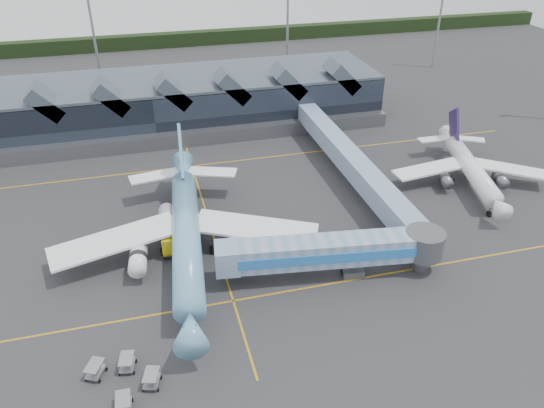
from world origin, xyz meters
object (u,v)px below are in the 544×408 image
object	(u,v)px
main_airliner	(186,230)
jet_bridge	(344,251)
regional_jet	(470,166)
fuel_truck	(169,228)

from	to	relation	value
main_airliner	jet_bridge	xyz separation A→B (m)	(17.84, -9.37, -0.07)
jet_bridge	main_airliner	bearing A→B (deg)	160.12
main_airliner	regional_jet	world-z (taller)	main_airliner
jet_bridge	fuel_truck	xyz separation A→B (m)	(-19.78, 13.36, -1.83)
main_airliner	regional_jet	distance (m)	46.89
regional_jet	jet_bridge	world-z (taller)	regional_jet
regional_jet	jet_bridge	distance (m)	33.18
main_airliner	fuel_truck	bearing A→B (deg)	121.55
regional_jet	main_airliner	bearing A→B (deg)	-155.77
regional_jet	fuel_truck	world-z (taller)	regional_jet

